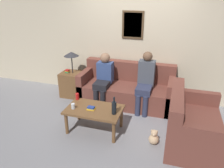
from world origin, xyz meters
TOP-DOWN VIEW (x-y plane):
  - ground_plane at (0.00, 0.00)m, footprint 16.00×16.00m
  - wall_back at (0.00, 0.96)m, footprint 9.00×0.08m
  - couch_main at (0.00, 0.51)m, footprint 2.07×0.85m
  - couch_side at (1.36, -0.58)m, footprint 0.85×1.33m
  - coffee_table at (-0.31, -0.73)m, footprint 1.00×0.62m
  - side_table_with_lamp at (-1.37, 0.47)m, footprint 0.46×0.46m
  - wine_bottle at (0.08, -0.80)m, footprint 0.08×0.08m
  - drinking_glass at (-0.66, -0.84)m, footprint 0.07×0.07m
  - book_stack at (-0.35, -0.77)m, footprint 0.15×0.13m
  - soda_can at (-0.75, -0.49)m, footprint 0.07×0.07m
  - person_left at (-0.48, 0.30)m, footprint 0.34×0.58m
  - person_right at (0.43, 0.35)m, footprint 0.34×0.62m
  - teddy_bear at (0.79, -0.82)m, footprint 0.17×0.17m

SIDE VIEW (x-z plane):
  - ground_plane at x=0.00m, z-range 0.00..0.00m
  - teddy_bear at x=0.79m, z-range -0.02..0.25m
  - couch_main at x=0.00m, z-range -0.13..0.77m
  - couch_side at x=1.36m, z-range -0.13..0.77m
  - side_table_with_lamp at x=-1.37m, z-range -0.19..0.92m
  - coffee_table at x=-0.31m, z-range 0.16..0.61m
  - book_stack at x=-0.35m, z-range 0.45..0.50m
  - drinking_glass at x=-0.66m, z-range 0.45..0.55m
  - soda_can at x=-0.75m, z-range 0.45..0.57m
  - wine_bottle at x=0.08m, z-range 0.41..0.73m
  - person_left at x=-0.48m, z-range 0.06..1.22m
  - person_right at x=0.43m, z-range 0.05..1.30m
  - wall_back at x=0.00m, z-range 0.00..2.60m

